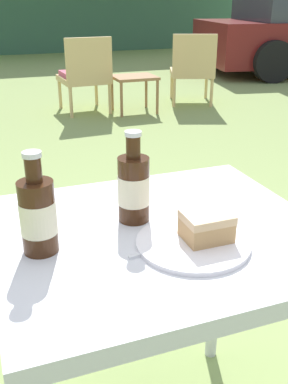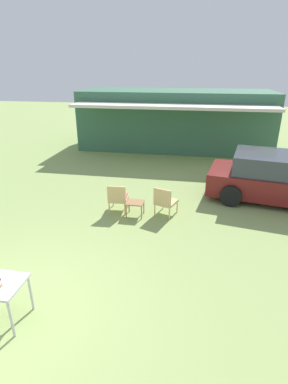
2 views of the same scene
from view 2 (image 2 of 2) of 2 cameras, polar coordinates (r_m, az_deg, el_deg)
name	(u,v)px [view 2 (image 2 of 2)]	position (r m, az deg, el deg)	size (l,w,h in m)	color
ground_plane	(6,319)	(5.62, -24.74, -21.12)	(60.00, 60.00, 0.00)	#8CA35B
cabin_building	(175,119)	(15.03, 6.00, 13.63)	(8.89, 4.50, 2.70)	#38664C
parked_car	(275,178)	(9.66, 23.70, 2.40)	(4.14, 2.57, 1.40)	maroon
wicker_chair_cushioned	(118,197)	(8.19, -4.96, -0.97)	(0.52, 0.57, 0.81)	tan
wicker_chair_plain	(165,201)	(7.96, 3.98, -1.63)	(0.65, 0.68, 0.81)	tan
garden_side_table	(135,204)	(7.97, -1.71, -2.26)	(0.46, 0.40, 0.40)	#996B42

